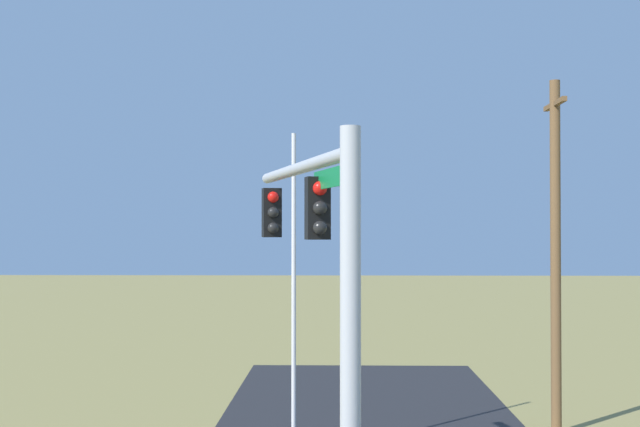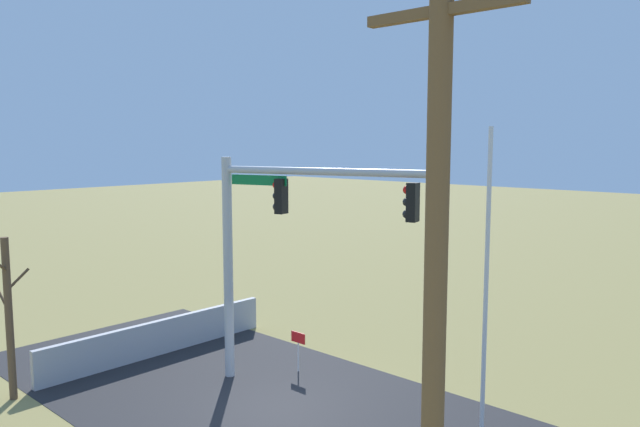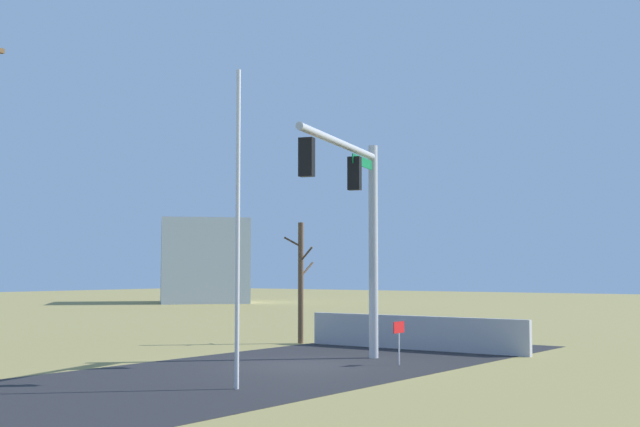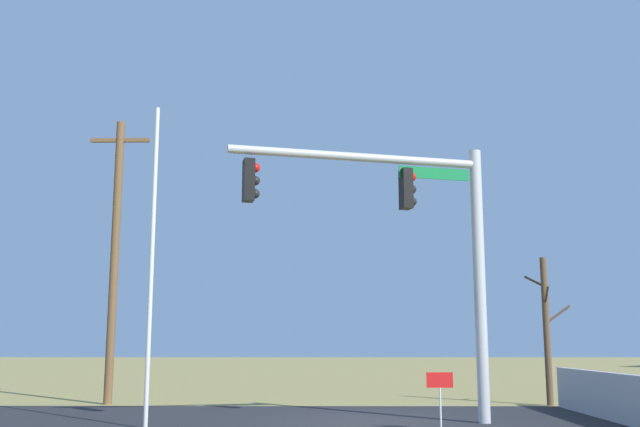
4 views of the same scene
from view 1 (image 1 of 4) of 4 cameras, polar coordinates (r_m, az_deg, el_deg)
The scene contains 3 objects.
signal_mast at distance 12.91m, azimuth 0.07°, elevation -3.80°, with size 6.03×1.83×6.48m.
flagpole at distance 19.01m, azimuth -1.76°, elevation -5.55°, with size 0.10×0.10×7.23m, color silver.
utility_pole at distance 22.33m, azimuth 15.38°, elevation -2.32°, with size 1.90×0.26×8.86m.
Camera 1 is at (14.13, -0.82, 5.12)m, focal length 48.17 mm.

